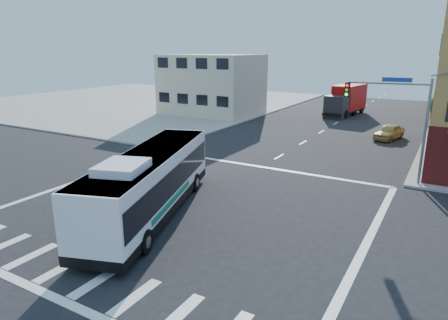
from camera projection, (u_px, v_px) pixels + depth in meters
The scene contains 7 objects.
ground at pixel (191, 208), 22.71m from camera, with size 120.00×120.00×0.00m, color black.
sidewalk_nw at pixel (139, 101), 68.73m from camera, with size 50.00×50.00×0.15m, color #9A968E.
building_west at pixel (212, 85), 54.83m from camera, with size 12.06×10.06×8.00m.
signal_mast_ne at pixel (398, 109), 25.86m from camera, with size 7.91×1.13×8.07m.
transit_bus at pixel (151, 182), 21.35m from camera, with size 6.77×13.20×3.85m.
box_truck at pixel (346, 101), 54.13m from camera, with size 3.79×9.20×4.02m.
parked_car at pixel (389, 132), 39.82m from camera, with size 1.76×4.38×1.49m, color tan.
Camera 1 is at (12.17, -17.37, 8.77)m, focal length 32.00 mm.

